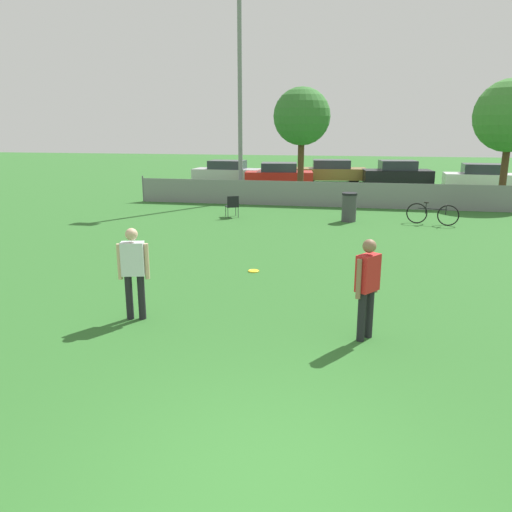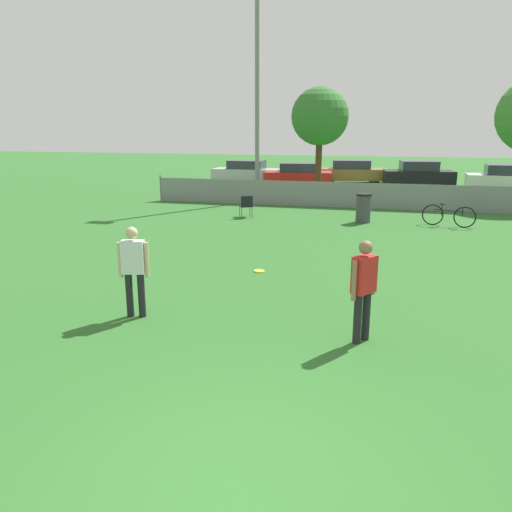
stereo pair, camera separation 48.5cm
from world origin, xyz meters
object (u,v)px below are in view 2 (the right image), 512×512
(trash_bin, at_px, (363,208))
(parked_car_dark, at_px, (418,174))
(folding_chair_sideline, at_px, (246,205))
(player_thrower_red, at_px, (364,284))
(parked_car_red, at_px, (298,175))
(bicycle_sideline, at_px, (449,216))
(parked_car_silver, at_px, (247,172))
(player_receiver_white, at_px, (134,266))
(parked_car_tan, at_px, (351,172))
(tree_near_pole, at_px, (320,117))
(light_pole, at_px, (257,71))
(frisbee_disc, at_px, (259,271))
(parked_car_white, at_px, (505,179))

(trash_bin, xyz_separation_m, parked_car_dark, (2.62, 12.88, 0.17))
(folding_chair_sideline, bearing_deg, player_thrower_red, 87.20)
(parked_car_red, bearing_deg, bicycle_sideline, -64.28)
(parked_car_silver, bearing_deg, trash_bin, -55.94)
(player_receiver_white, bearing_deg, player_thrower_red, -15.23)
(folding_chair_sideline, bearing_deg, parked_car_silver, -101.98)
(parked_car_tan, bearing_deg, player_thrower_red, -92.79)
(trash_bin, relative_size, parked_car_tan, 0.23)
(tree_near_pole, xyz_separation_m, player_thrower_red, (3.08, -17.88, -2.94))
(light_pole, xyz_separation_m, folding_chair_sideline, (0.68, -4.40, -5.35))
(trash_bin, relative_size, parked_car_red, 0.25)
(frisbee_disc, xyz_separation_m, parked_car_red, (-2.21, 18.33, 0.65))
(tree_near_pole, xyz_separation_m, bicycle_sideline, (5.57, -7.11, -3.53))
(tree_near_pole, distance_m, player_thrower_red, 18.38)
(parked_car_tan, bearing_deg, bicycle_sideline, -79.49)
(player_receiver_white, xyz_separation_m, folding_chair_sideline, (-0.86, 10.72, -0.49))
(folding_chair_sideline, distance_m, parked_car_dark, 14.73)
(parked_car_dark, bearing_deg, parked_car_white, -26.78)
(tree_near_pole, relative_size, player_receiver_white, 3.18)
(tree_near_pole, xyz_separation_m, parked_car_silver, (-5.21, 5.12, -3.24))
(player_thrower_red, distance_m, bicycle_sideline, 11.07)
(frisbee_disc, bearing_deg, parked_car_white, 63.65)
(parked_car_red, bearing_deg, tree_near_pole, -74.24)
(bicycle_sideline, relative_size, parked_car_silver, 0.42)
(frisbee_disc, relative_size, parked_car_dark, 0.06)
(parked_car_silver, bearing_deg, parked_car_white, -1.86)
(parked_car_red, distance_m, parked_car_dark, 7.20)
(player_thrower_red, distance_m, parked_car_dark, 23.82)
(bicycle_sideline, distance_m, parked_car_silver, 16.30)
(folding_chair_sideline, xyz_separation_m, parked_car_white, (11.56, 11.35, 0.21))
(tree_near_pole, bearing_deg, player_receiver_white, -93.21)
(light_pole, distance_m, player_thrower_red, 16.93)
(player_receiver_white, distance_m, parked_car_white, 24.53)
(player_receiver_white, distance_m, folding_chair_sideline, 10.77)
(parked_car_tan, xyz_separation_m, parked_car_dark, (4.01, -0.72, 0.00))
(parked_car_silver, bearing_deg, parked_car_tan, 13.98)
(player_receiver_white, height_order, folding_chair_sideline, player_receiver_white)
(bicycle_sideline, bearing_deg, trash_bin, -166.44)
(bicycle_sideline, height_order, parked_car_tan, parked_car_tan)
(folding_chair_sideline, xyz_separation_m, parked_car_silver, (-3.35, 12.18, 0.20))
(folding_chair_sideline, bearing_deg, parked_car_tan, -130.06)
(parked_car_silver, height_order, parked_car_dark, parked_car_dark)
(trash_bin, distance_m, parked_car_silver, 14.45)
(parked_car_tan, distance_m, parked_car_white, 8.78)
(trash_bin, distance_m, parked_car_dark, 13.15)
(player_receiver_white, height_order, frisbee_disc, player_receiver_white)
(parked_car_silver, relative_size, parked_car_dark, 1.01)
(player_receiver_white, bearing_deg, parked_car_white, 50.22)
(frisbee_disc, relative_size, trash_bin, 0.26)
(frisbee_disc, bearing_deg, tree_near_pole, 91.93)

